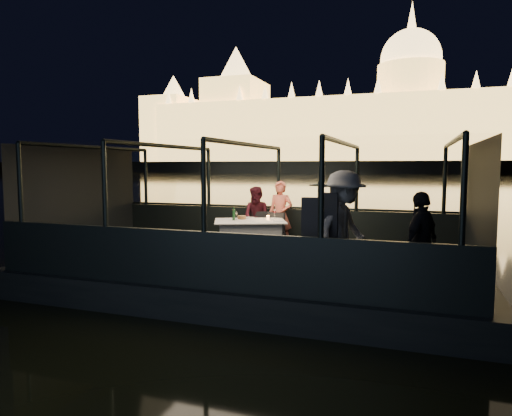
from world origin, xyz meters
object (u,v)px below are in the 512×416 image
(dining_table_central, at_px, (250,239))
(chair_port_left, at_px, (258,230))
(wine_bottle, at_px, (234,213))
(person_man_maroon, at_px, (257,216))
(person_woman_coral, at_px, (280,217))
(passenger_dark, at_px, (421,237))
(chair_port_right, at_px, (274,233))
(coat_stand, at_px, (318,232))
(passenger_stripe, at_px, (343,234))

(dining_table_central, xyz_separation_m, chair_port_left, (-0.09, 0.78, 0.06))
(wine_bottle, bearing_deg, person_man_maroon, 80.34)
(chair_port_left, relative_size, person_man_maroon, 0.60)
(chair_port_left, bearing_deg, wine_bottle, -115.05)
(person_woman_coral, bearing_deg, passenger_dark, -40.09)
(wine_bottle, bearing_deg, dining_table_central, 10.93)
(chair_port_right, relative_size, person_man_maroon, 0.61)
(dining_table_central, bearing_deg, coat_stand, -47.92)
(passenger_dark, bearing_deg, wine_bottle, -89.11)
(chair_port_left, height_order, chair_port_right, chair_port_right)
(chair_port_right, height_order, coat_stand, coat_stand)
(wine_bottle, bearing_deg, chair_port_right, 40.79)
(passenger_stripe, bearing_deg, passenger_dark, -64.67)
(coat_stand, bearing_deg, person_man_maroon, 123.93)
(coat_stand, xyz_separation_m, person_man_maroon, (-2.02, 3.00, -0.15))
(chair_port_left, distance_m, person_woman_coral, 0.59)
(chair_port_left, relative_size, person_woman_coral, 0.55)
(chair_port_left, xyz_separation_m, person_woman_coral, (0.46, 0.21, 0.30))
(person_woman_coral, bearing_deg, dining_table_central, -107.92)
(chair_port_left, bearing_deg, person_man_maroon, 105.21)
(person_man_maroon, xyz_separation_m, passenger_dark, (3.50, -2.71, 0.10))
(chair_port_left, relative_size, wine_bottle, 3.07)
(chair_port_left, height_order, person_man_maroon, person_man_maroon)
(passenger_stripe, height_order, wine_bottle, passenger_stripe)
(coat_stand, distance_m, passenger_stripe, 0.42)
(dining_table_central, bearing_deg, passenger_dark, -27.89)
(coat_stand, xyz_separation_m, passenger_stripe, (0.35, 0.23, -0.05))
(chair_port_left, height_order, passenger_dark, passenger_dark)
(dining_table_central, distance_m, passenger_stripe, 2.90)
(passenger_stripe, bearing_deg, person_woman_coral, 55.09)
(person_man_maroon, height_order, passenger_stripe, passenger_stripe)
(chair_port_left, xyz_separation_m, passenger_dark, (3.42, -2.54, 0.40))
(coat_stand, height_order, passenger_stripe, passenger_stripe)
(dining_table_central, height_order, passenger_stripe, passenger_stripe)
(person_woman_coral, distance_m, person_man_maroon, 0.54)
(coat_stand, relative_size, wine_bottle, 5.95)
(dining_table_central, distance_m, person_man_maroon, 1.03)
(dining_table_central, distance_m, person_woman_coral, 1.12)
(person_woman_coral, relative_size, passenger_stripe, 0.85)
(person_woman_coral, bearing_deg, wine_bottle, -121.14)
(coat_stand, relative_size, person_woman_coral, 1.06)
(person_woman_coral, distance_m, wine_bottle, 1.28)
(person_man_maroon, height_order, passenger_dark, passenger_dark)
(dining_table_central, height_order, chair_port_right, chair_port_right)
(dining_table_central, xyz_separation_m, wine_bottle, (-0.33, -0.06, 0.53))
(person_woman_coral, height_order, passenger_dark, passenger_dark)
(passenger_stripe, relative_size, wine_bottle, 6.60)
(person_woman_coral, xyz_separation_m, passenger_stripe, (1.83, -2.82, 0.10))
(passenger_stripe, bearing_deg, wine_bottle, 77.23)
(coat_stand, relative_size, passenger_dark, 1.08)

